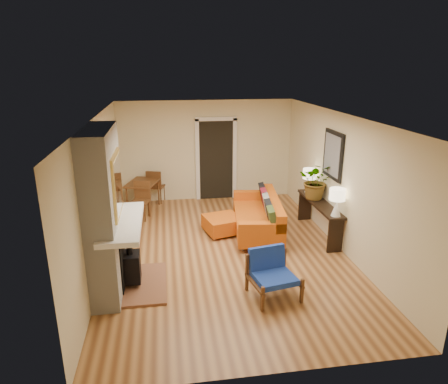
{
  "coord_description": "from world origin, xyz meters",
  "views": [
    {
      "loc": [
        -1.09,
        -6.92,
        3.49
      ],
      "look_at": [
        0.0,
        0.2,
        1.15
      ],
      "focal_mm": 32.0,
      "sensor_mm": 36.0,
      "label": 1
    }
  ],
  "objects_px": {
    "dining_table": "(146,188)",
    "houseplant": "(317,181)",
    "ottoman": "(223,224)",
    "lamp_near": "(337,199)",
    "lamp_far": "(309,178)",
    "console_table": "(320,209)",
    "sofa": "(261,216)",
    "blue_chair": "(271,271)"
  },
  "relations": [
    {
      "from": "ottoman",
      "to": "houseplant",
      "type": "xyz_separation_m",
      "value": [
        1.99,
        -0.14,
        0.91
      ]
    },
    {
      "from": "blue_chair",
      "to": "houseplant",
      "type": "height_order",
      "value": "houseplant"
    },
    {
      "from": "sofa",
      "to": "blue_chair",
      "type": "relative_size",
      "value": 2.74
    },
    {
      "from": "sofa",
      "to": "ottoman",
      "type": "distance_m",
      "value": 0.84
    },
    {
      "from": "blue_chair",
      "to": "houseplant",
      "type": "xyz_separation_m",
      "value": [
        1.58,
        2.3,
        0.73
      ]
    },
    {
      "from": "ottoman",
      "to": "lamp_far",
      "type": "distance_m",
      "value": 2.19
    },
    {
      "from": "dining_table",
      "to": "houseplant",
      "type": "height_order",
      "value": "houseplant"
    },
    {
      "from": "console_table",
      "to": "houseplant",
      "type": "relative_size",
      "value": 2.31
    },
    {
      "from": "dining_table",
      "to": "lamp_far",
      "type": "relative_size",
      "value": 3.07
    },
    {
      "from": "console_table",
      "to": "lamp_far",
      "type": "bearing_deg",
      "value": 90.0
    },
    {
      "from": "blue_chair",
      "to": "dining_table",
      "type": "distance_m",
      "value": 4.64
    },
    {
      "from": "dining_table",
      "to": "lamp_far",
      "type": "distance_m",
      "value": 3.94
    },
    {
      "from": "blue_chair",
      "to": "lamp_near",
      "type": "height_order",
      "value": "lamp_near"
    },
    {
      "from": "ottoman",
      "to": "lamp_near",
      "type": "height_order",
      "value": "lamp_near"
    },
    {
      "from": "ottoman",
      "to": "blue_chair",
      "type": "height_order",
      "value": "blue_chair"
    },
    {
      "from": "console_table",
      "to": "ottoman",
      "type": "bearing_deg",
      "value": 169.03
    },
    {
      "from": "dining_table",
      "to": "houseplant",
      "type": "distance_m",
      "value": 4.12
    },
    {
      "from": "sofa",
      "to": "console_table",
      "type": "height_order",
      "value": "sofa"
    },
    {
      "from": "houseplant",
      "to": "console_table",
      "type": "bearing_deg",
      "value": -87.66
    },
    {
      "from": "console_table",
      "to": "lamp_near",
      "type": "xyz_separation_m",
      "value": [
        0.0,
        -0.78,
        0.49
      ]
    },
    {
      "from": "ottoman",
      "to": "lamp_near",
      "type": "xyz_separation_m",
      "value": [
        2.0,
        -1.16,
        0.85
      ]
    },
    {
      "from": "houseplant",
      "to": "ottoman",
      "type": "bearing_deg",
      "value": 175.91
    },
    {
      "from": "blue_chair",
      "to": "houseplant",
      "type": "relative_size",
      "value": 1.02
    },
    {
      "from": "dining_table",
      "to": "console_table",
      "type": "bearing_deg",
      "value": -29.78
    },
    {
      "from": "lamp_far",
      "to": "lamp_near",
      "type": "bearing_deg",
      "value": -90.0
    },
    {
      "from": "ottoman",
      "to": "lamp_far",
      "type": "relative_size",
      "value": 1.62
    },
    {
      "from": "ottoman",
      "to": "lamp_far",
      "type": "bearing_deg",
      "value": 8.68
    },
    {
      "from": "console_table",
      "to": "sofa",
      "type": "bearing_deg",
      "value": 164.44
    },
    {
      "from": "lamp_near",
      "to": "houseplant",
      "type": "relative_size",
      "value": 0.68
    },
    {
      "from": "ottoman",
      "to": "console_table",
      "type": "relative_size",
      "value": 0.47
    },
    {
      "from": "ottoman",
      "to": "sofa",
      "type": "bearing_deg",
      "value": -4.13
    },
    {
      "from": "ottoman",
      "to": "blue_chair",
      "type": "distance_m",
      "value": 2.48
    },
    {
      "from": "lamp_far",
      "to": "houseplant",
      "type": "xyz_separation_m",
      "value": [
        -0.01,
        -0.45,
        0.06
      ]
    },
    {
      "from": "lamp_near",
      "to": "console_table",
      "type": "bearing_deg",
      "value": 90.0
    },
    {
      "from": "blue_chair",
      "to": "lamp_near",
      "type": "distance_m",
      "value": 2.15
    },
    {
      "from": "console_table",
      "to": "houseplant",
      "type": "bearing_deg",
      "value": 92.34
    },
    {
      "from": "lamp_far",
      "to": "blue_chair",
      "type": "bearing_deg",
      "value": -120.02
    },
    {
      "from": "sofa",
      "to": "blue_chair",
      "type": "height_order",
      "value": "sofa"
    },
    {
      "from": "dining_table",
      "to": "blue_chair",
      "type": "bearing_deg",
      "value": -63.53
    },
    {
      "from": "sofa",
      "to": "blue_chair",
      "type": "bearing_deg",
      "value": -99.79
    },
    {
      "from": "console_table",
      "to": "lamp_near",
      "type": "height_order",
      "value": "lamp_near"
    },
    {
      "from": "sofa",
      "to": "houseplant",
      "type": "xyz_separation_m",
      "value": [
        1.17,
        -0.08,
        0.76
      ]
    }
  ]
}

